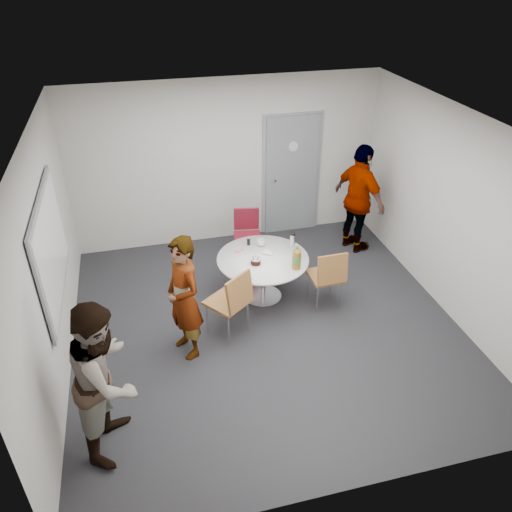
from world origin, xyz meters
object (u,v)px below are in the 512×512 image
object	(u,v)px
whiteboard	(51,248)
chair_near_right	(328,274)
table	(266,263)
chair_far	(247,230)
chair_near_left	(233,298)
person_right	(359,199)
door	(291,176)
person_left	(106,377)
person_main	(184,299)

from	to	relation	value
whiteboard	chair_near_right	xyz separation A→B (m)	(3.37, -0.02, -0.89)
table	chair_far	bearing A→B (deg)	90.67
table	chair_near_left	xyz separation A→B (m)	(-0.62, -0.69, 0.01)
chair_near_left	person_right	size ratio (longest dim) A/B	0.54
door	person_right	bearing A→B (deg)	-46.65
chair_near_left	person_left	world-z (taller)	person_left
person_left	person_right	xyz separation A→B (m)	(3.90, 2.94, 0.04)
chair_far	person_main	bearing A→B (deg)	67.06
chair_far	person_left	distance (m)	3.71
chair_far	person_main	distance (m)	2.28
chair_near_right	whiteboard	bearing A→B (deg)	178.13
chair_near_left	chair_far	bearing A→B (deg)	34.17
door	chair_near_left	distance (m)	3.04
whiteboard	person_main	world-z (taller)	whiteboard
chair_far	person_left	size ratio (longest dim) A/B	0.51
whiteboard	person_right	size ratio (longest dim) A/B	1.06
whiteboard	chair_near_left	xyz separation A→B (m)	(1.99, -0.28, -0.86)
chair_far	person_right	size ratio (longest dim) A/B	0.49
chair_near_left	door	bearing A→B (deg)	21.60
person_main	chair_far	bearing A→B (deg)	125.26
chair_near_right	person_main	bearing A→B (deg)	-169.91
whiteboard	person_right	bearing A→B (deg)	17.39
chair_near_right	chair_far	world-z (taller)	chair_near_right
table	person_main	distance (m)	1.50
person_left	person_main	bearing A→B (deg)	-20.36
table	chair_near_left	size ratio (longest dim) A/B	1.32
whiteboard	chair_near_right	world-z (taller)	whiteboard
door	person_main	xyz separation A→B (m)	(-2.17, -2.71, -0.22)
whiteboard	person_left	world-z (taller)	whiteboard
whiteboard	chair_near_left	world-z (taller)	whiteboard
door	chair_far	size ratio (longest dim) A/B	2.43
door	person_left	size ratio (longest dim) A/B	1.23
whiteboard	chair_near_right	bearing A→B (deg)	-0.42
person_main	person_left	xyz separation A→B (m)	(-0.87, -1.13, 0.06)
whiteboard	chair_near_left	distance (m)	2.19
table	chair_near_right	distance (m)	0.88
chair_far	person_right	xyz separation A→B (m)	(1.81, -0.10, 0.37)
table	person_left	size ratio (longest dim) A/B	0.74
table	chair_near_left	world-z (taller)	table
door	whiteboard	world-z (taller)	door
door	table	world-z (taller)	door
chair_near_right	chair_far	xyz separation A→B (m)	(-0.78, 1.51, -0.03)
person_right	chair_near_right	bearing A→B (deg)	124.22
door	whiteboard	size ratio (longest dim) A/B	1.12
person_main	table	bearing A→B (deg)	102.04
table	chair_near_right	size ratio (longest dim) A/B	1.39
chair_near_right	person_right	world-z (taller)	person_right
table	person_left	distance (m)	2.89
whiteboard	person_main	distance (m)	1.59
door	chair_far	bearing A→B (deg)	-140.35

